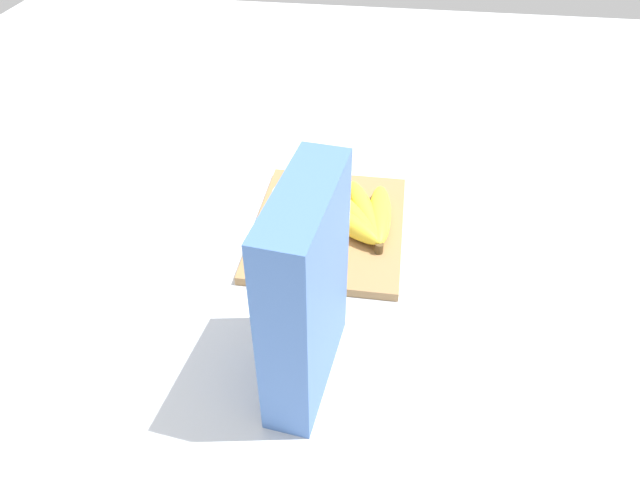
# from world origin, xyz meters

# --- Properties ---
(ground_plane) EXTENTS (2.40, 2.40, 0.00)m
(ground_plane) POSITION_xyz_m (0.00, 0.00, 0.00)
(ground_plane) COLOR silver
(cutting_board) EXTENTS (0.31, 0.25, 0.02)m
(cutting_board) POSITION_xyz_m (0.00, 0.00, 0.01)
(cutting_board) COLOR #A37A4C
(cutting_board) RESTS_ON ground_plane
(cereal_box) EXTENTS (0.20, 0.08, 0.29)m
(cereal_box) POSITION_xyz_m (-0.30, -0.01, 0.15)
(cereal_box) COLOR #4770B7
(cereal_box) RESTS_ON ground_plane
(yogurt_cup_front) EXTENTS (0.07, 0.07, 0.09)m
(yogurt_cup_front) POSITION_xyz_m (-0.04, 0.05, 0.06)
(yogurt_cup_front) COLOR white
(yogurt_cup_front) RESTS_ON cutting_board
(yogurt_cup_back) EXTENTS (0.07, 0.07, 0.09)m
(yogurt_cup_back) POSITION_xyz_m (0.07, 0.04, 0.06)
(yogurt_cup_back) COLOR white
(yogurt_cup_back) RESTS_ON cutting_board
(banana_bunch) EXTENTS (0.19, 0.17, 0.04)m
(banana_bunch) POSITION_xyz_m (0.01, -0.05, 0.03)
(banana_bunch) COLOR yellow
(banana_bunch) RESTS_ON cutting_board
(spoon) EXTENTS (0.11, 0.10, 0.01)m
(spoon) POSITION_xyz_m (0.24, 0.04, 0.01)
(spoon) COLOR silver
(spoon) RESTS_ON ground_plane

